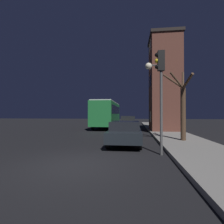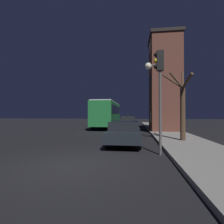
{
  "view_description": "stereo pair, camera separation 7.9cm",
  "coord_description": "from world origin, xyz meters",
  "px_view_note": "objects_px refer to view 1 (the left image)",
  "views": [
    {
      "loc": [
        2.17,
        -6.11,
        1.84
      ],
      "look_at": [
        -0.27,
        13.25,
        2.06
      ],
      "focal_mm": 28.0,
      "sensor_mm": 36.0,
      "label": 1
    },
    {
      "loc": [
        2.24,
        -6.1,
        1.84
      ],
      "look_at": [
        -0.27,
        13.25,
        2.06
      ],
      "focal_mm": 28.0,
      "sensor_mm": 36.0,
      "label": 2
    }
  ],
  "objects_px": {
    "bus": "(107,113)",
    "car_near_lane": "(125,132)",
    "bare_tree": "(182,105)",
    "car_mid_lane": "(128,123)",
    "streetlamp": "(154,81)",
    "traffic_light": "(160,81)"
  },
  "relations": [
    {
      "from": "bare_tree",
      "to": "car_near_lane",
      "type": "relative_size",
      "value": 0.97
    },
    {
      "from": "streetlamp",
      "to": "traffic_light",
      "type": "bearing_deg",
      "value": -93.49
    },
    {
      "from": "streetlamp",
      "to": "bus",
      "type": "height_order",
      "value": "streetlamp"
    },
    {
      "from": "car_near_lane",
      "to": "traffic_light",
      "type": "bearing_deg",
      "value": -55.88
    },
    {
      "from": "car_near_lane",
      "to": "car_mid_lane",
      "type": "relative_size",
      "value": 1.22
    },
    {
      "from": "traffic_light",
      "to": "car_near_lane",
      "type": "relative_size",
      "value": 1.01
    },
    {
      "from": "traffic_light",
      "to": "bus",
      "type": "relative_size",
      "value": 0.45
    },
    {
      "from": "bus",
      "to": "streetlamp",
      "type": "bearing_deg",
      "value": -62.41
    },
    {
      "from": "bus",
      "to": "car_near_lane",
      "type": "bearing_deg",
      "value": -76.31
    },
    {
      "from": "traffic_light",
      "to": "car_mid_lane",
      "type": "distance_m",
      "value": 12.73
    },
    {
      "from": "streetlamp",
      "to": "bus",
      "type": "relative_size",
      "value": 0.53
    },
    {
      "from": "bare_tree",
      "to": "bus",
      "type": "distance_m",
      "value": 13.34
    },
    {
      "from": "traffic_light",
      "to": "car_mid_lane",
      "type": "height_order",
      "value": "traffic_light"
    },
    {
      "from": "bare_tree",
      "to": "car_mid_lane",
      "type": "relative_size",
      "value": 1.18
    },
    {
      "from": "streetlamp",
      "to": "bus",
      "type": "bearing_deg",
      "value": 117.59
    },
    {
      "from": "bus",
      "to": "bare_tree",
      "type": "bearing_deg",
      "value": -60.14
    },
    {
      "from": "streetlamp",
      "to": "bare_tree",
      "type": "distance_m",
      "value": 3.07
    },
    {
      "from": "car_near_lane",
      "to": "car_mid_lane",
      "type": "height_order",
      "value": "car_mid_lane"
    },
    {
      "from": "bus",
      "to": "car_near_lane",
      "type": "xyz_separation_m",
      "value": [
        3.05,
        -12.52,
        -1.28
      ]
    },
    {
      "from": "streetlamp",
      "to": "bus",
      "type": "distance_m",
      "value": 11.22
    },
    {
      "from": "bare_tree",
      "to": "car_mid_lane",
      "type": "distance_m",
      "value": 9.73
    },
    {
      "from": "traffic_light",
      "to": "car_mid_lane",
      "type": "xyz_separation_m",
      "value": [
        -1.86,
        12.34,
        -2.52
      ]
    }
  ]
}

